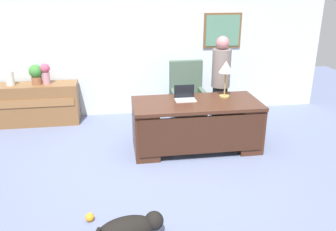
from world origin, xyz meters
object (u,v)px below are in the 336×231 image
object	(u,v)px
dog_toy_ball	(90,217)
credenza	(36,104)
laptop	(185,96)
vase_empty	(10,78)
dog_lying	(129,230)
desk	(196,124)
armchair	(187,98)
desk_lamp	(226,69)
vase_with_flowers	(46,73)
person_standing	(220,83)
potted_plant	(36,74)

from	to	relation	value
dog_toy_ball	credenza	bearing A→B (deg)	109.50
laptop	vase_empty	world-z (taller)	vase_empty
credenza	dog_lying	xyz separation A→B (m)	(1.54, -3.58, -0.23)
desk	armchair	world-z (taller)	armchair
credenza	desk_lamp	world-z (taller)	desk_lamp
desk	armchair	bearing A→B (deg)	86.36
vase_with_flowers	credenza	bearing A→B (deg)	-179.65
vase_empty	person_standing	bearing A→B (deg)	-11.99
desk	dog_lying	size ratio (longest dim) A/B	2.53
desk	laptop	xyz separation A→B (m)	(-0.16, 0.17, 0.41)
dog_lying	dog_toy_ball	world-z (taller)	dog_lying
laptop	credenza	bearing A→B (deg)	151.97
credenza	dog_lying	bearing A→B (deg)	-66.77
potted_plant	credenza	bearing A→B (deg)	-178.71
person_standing	credenza	bearing A→B (deg)	166.63
desk	dog_toy_ball	world-z (taller)	desk
laptop	desk_lamp	world-z (taller)	desk_lamp
desk_lamp	dog_lying	bearing A→B (deg)	-126.21
credenza	vase_empty	bearing A→B (deg)	179.80
dog_lying	vase_empty	size ratio (longest dim) A/B	2.99
credenza	desk_lamp	distance (m)	3.56
laptop	vase_empty	bearing A→B (deg)	155.25
laptop	vase_empty	distance (m)	3.24
desk	dog_toy_ball	xyz separation A→B (m)	(-1.58, -1.64, -0.38)
person_standing	potted_plant	distance (m)	3.32
desk	vase_with_flowers	bearing A→B (deg)	148.34
vase_empty	credenza	bearing A→B (deg)	-0.20
armchair	dog_lying	xyz separation A→B (m)	(-1.23, -3.12, -0.36)
dog_toy_ball	vase_empty	bearing A→B (deg)	115.61
desk_lamp	vase_with_flowers	size ratio (longest dim) A/B	1.56
credenza	desk_lamp	bearing A→B (deg)	-22.33
desk	dog_toy_ball	size ratio (longest dim) A/B	20.11
dog_lying	credenza	bearing A→B (deg)	113.23
desk	desk_lamp	xyz separation A→B (m)	(0.50, 0.21, 0.81)
vase_with_flowers	dog_toy_ball	xyz separation A→B (m)	(0.89, -3.16, -0.92)
credenza	vase_empty	world-z (taller)	vase_empty
desk_lamp	potted_plant	bearing A→B (deg)	157.24
desk_lamp	vase_empty	size ratio (longest dim) A/B	2.24
vase_with_flowers	vase_empty	distance (m)	0.63
desk_lamp	desk	bearing A→B (deg)	-157.35
armchair	dog_lying	world-z (taller)	armchair
person_standing	vase_empty	bearing A→B (deg)	168.01
armchair	vase_with_flowers	world-z (taller)	armchair
dog_lying	desk_lamp	size ratio (longest dim) A/B	1.33
potted_plant	desk	bearing A→B (deg)	-29.99
laptop	dog_lying	bearing A→B (deg)	-114.26
dog_lying	vase_with_flowers	xyz separation A→B (m)	(-1.31, 3.58, 0.81)
credenza	laptop	world-z (taller)	laptop
armchair	desk_lamp	size ratio (longest dim) A/B	2.02
person_standing	potted_plant	bearing A→B (deg)	166.36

